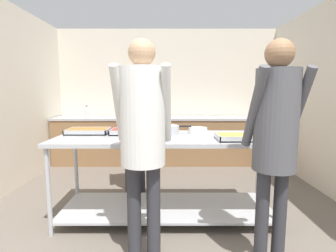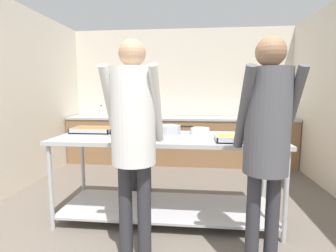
{
  "view_description": "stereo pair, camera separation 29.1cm",
  "coord_description": "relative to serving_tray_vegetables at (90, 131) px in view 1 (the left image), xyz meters",
  "views": [
    {
      "loc": [
        0.02,
        -1.19,
        1.41
      ],
      "look_at": [
        0.01,
        1.7,
        1.03
      ],
      "focal_mm": 28.0,
      "sensor_mm": 36.0,
      "label": 1
    },
    {
      "loc": [
        0.31,
        -1.17,
        1.41
      ],
      "look_at": [
        0.01,
        1.7,
        1.03
      ],
      "focal_mm": 28.0,
      "sensor_mm": 36.0,
      "label": 2
    }
  ],
  "objects": [
    {
      "name": "wall_rear",
      "position": [
        0.9,
        2.45,
        0.37
      ],
      "size": [
        4.49,
        0.06,
        2.65
      ],
      "color": "beige",
      "rests_on": "ground_plane"
    },
    {
      "name": "back_counter",
      "position": [
        0.9,
        2.08,
        -0.49
      ],
      "size": [
        4.33,
        0.65,
        0.91
      ],
      "color": "olive",
      "rests_on": "ground_plane"
    },
    {
      "name": "serving_counter",
      "position": [
        0.91,
        -0.21,
        -0.33
      ],
      "size": [
        2.38,
        0.86,
        0.93
      ],
      "color": "#ADAFB5",
      "rests_on": "ground_plane"
    },
    {
      "name": "serving_tray_vegetables",
      "position": [
        0.0,
        0.0,
        0.0
      ],
      "size": [
        0.47,
        0.33,
        0.05
      ],
      "color": "#ADAFB5",
      "rests_on": "serving_counter"
    },
    {
      "name": "serving_tray_roast",
      "position": [
        0.47,
        -0.03,
        -0.0
      ],
      "size": [
        0.39,
        0.31,
        0.05
      ],
      "color": "#ADAFB5",
      "rests_on": "serving_counter"
    },
    {
      "name": "sauce_pan",
      "position": [
        0.91,
        -0.05,
        0.03
      ],
      "size": [
        0.42,
        0.28,
        0.1
      ],
      "color": "#ADAFB5",
      "rests_on": "serving_counter"
    },
    {
      "name": "plate_stack",
      "position": [
        1.27,
        -0.03,
        0.01
      ],
      "size": [
        0.23,
        0.23,
        0.07
      ],
      "color": "white",
      "rests_on": "serving_counter"
    },
    {
      "name": "serving_tray_greens",
      "position": [
        1.6,
        -0.41,
        -0.0
      ],
      "size": [
        0.38,
        0.31,
        0.05
      ],
      "color": "#ADAFB5",
      "rests_on": "serving_counter"
    },
    {
      "name": "broccoli_bowl",
      "position": [
        1.94,
        -0.3,
        0.02
      ],
      "size": [
        0.24,
        0.24,
        0.11
      ],
      "color": "#3D668C",
      "rests_on": "serving_counter"
    },
    {
      "name": "guest_serving_left",
      "position": [
        1.72,
        -1.08,
        0.17
      ],
      "size": [
        0.44,
        0.37,
        1.78
      ],
      "color": "#2D2D33",
      "rests_on": "ground_plane"
    },
    {
      "name": "guest_serving_right",
      "position": [
        0.72,
        -0.97,
        0.17
      ],
      "size": [
        0.46,
        0.35,
        1.81
      ],
      "color": "#2D2D33",
      "rests_on": "ground_plane"
    },
    {
      "name": "cook_behind_counter",
      "position": [
        0.46,
        0.54,
        0.04
      ],
      "size": [
        0.46,
        0.37,
        1.62
      ],
      "color": "#2D2D33",
      "rests_on": "ground_plane"
    },
    {
      "name": "water_bottle",
      "position": [
        -0.64,
        2.02,
        0.06
      ],
      "size": [
        0.08,
        0.08,
        0.23
      ],
      "color": "silver",
      "rests_on": "back_counter"
    }
  ]
}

